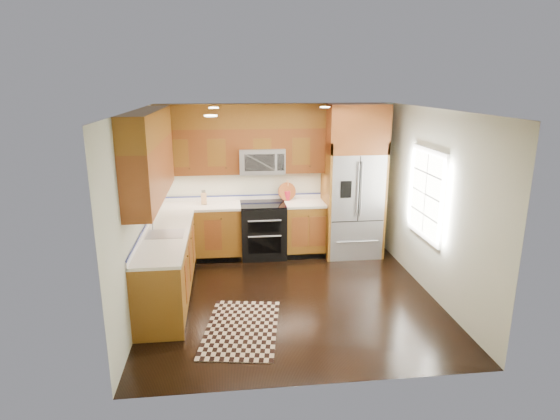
{
  "coord_description": "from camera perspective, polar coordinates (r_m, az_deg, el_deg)",
  "views": [
    {
      "loc": [
        -0.85,
        -6.0,
        2.95
      ],
      "look_at": [
        -0.08,
        0.6,
        1.12
      ],
      "focal_mm": 30.0,
      "sensor_mm": 36.0,
      "label": 1
    }
  ],
  "objects": [
    {
      "name": "wall_back",
      "position": [
        8.21,
        -0.58,
        3.82
      ],
      "size": [
        4.0,
        0.02,
        2.6
      ],
      "primitive_type": "cube",
      "color": "beige",
      "rests_on": "ground"
    },
    {
      "name": "wall_left",
      "position": [
        6.33,
        -16.88,
        -0.39
      ],
      "size": [
        0.02,
        4.0,
        2.6
      ],
      "primitive_type": "cube",
      "color": "beige",
      "rests_on": "ground"
    },
    {
      "name": "window",
      "position": [
        6.99,
        17.42,
        1.87
      ],
      "size": [
        0.04,
        1.1,
        1.3
      ],
      "color": "white",
      "rests_on": "ground"
    },
    {
      "name": "base_cabinets",
      "position": [
        7.35,
        -9.26,
        -4.7
      ],
      "size": [
        2.85,
        3.0,
        0.9
      ],
      "color": "brown",
      "rests_on": "ground"
    },
    {
      "name": "cutting_board",
      "position": [
        8.18,
        0.85,
        1.27
      ],
      "size": [
        0.39,
        0.39,
        0.02
      ],
      "primitive_type": "cylinder",
      "rotation": [
        0.0,
        0.0,
        0.25
      ],
      "color": "brown",
      "rests_on": "countertop"
    },
    {
      "name": "utensil_crock",
      "position": [
        8.17,
        0.84,
        2.06
      ],
      "size": [
        0.14,
        0.14,
        0.35
      ],
      "color": "maroon",
      "rests_on": "countertop"
    },
    {
      "name": "upper_cabinets",
      "position": [
        7.15,
        -9.09,
        7.79
      ],
      "size": [
        2.85,
        3.0,
        1.15
      ],
      "color": "brown",
      "rests_on": "ground"
    },
    {
      "name": "range",
      "position": [
        8.08,
        -2.07,
        -2.48
      ],
      "size": [
        0.76,
        0.67,
        0.95
      ],
      "color": "black",
      "rests_on": "ground"
    },
    {
      "name": "countertop",
      "position": [
        7.3,
        -8.27,
        -0.89
      ],
      "size": [
        2.86,
        3.01,
        0.04
      ],
      "color": "white",
      "rests_on": "base_cabinets"
    },
    {
      "name": "rug",
      "position": [
        5.97,
        -4.7,
        -14.18
      ],
      "size": [
        1.09,
        1.57,
        0.01
      ],
      "primitive_type": "cube",
      "rotation": [
        0.0,
        0.0,
        -0.16
      ],
      "color": "black",
      "rests_on": "ground"
    },
    {
      "name": "wall_right",
      "position": [
        6.84,
        18.19,
        0.67
      ],
      "size": [
        0.02,
        4.0,
        2.6
      ],
      "primitive_type": "cube",
      "color": "beige",
      "rests_on": "ground"
    },
    {
      "name": "refrigerator",
      "position": [
        8.09,
        8.91,
        3.49
      ],
      "size": [
        0.98,
        0.75,
        2.6
      ],
      "color": "#B2B2B7",
      "rests_on": "ground"
    },
    {
      "name": "ground",
      "position": [
        6.74,
        1.29,
        -10.56
      ],
      "size": [
        4.0,
        4.0,
        0.0
      ],
      "primitive_type": "plane",
      "color": "black",
      "rests_on": "ground"
    },
    {
      "name": "knife_block",
      "position": [
        8.01,
        -9.28,
        1.41
      ],
      "size": [
        0.1,
        0.13,
        0.25
      ],
      "color": "tan",
      "rests_on": "countertop"
    },
    {
      "name": "sink_faucet",
      "position": [
        6.59,
        -14.07,
        -2.36
      ],
      "size": [
        0.54,
        0.44,
        0.37
      ],
      "color": "#B2B2B7",
      "rests_on": "countertop"
    },
    {
      "name": "microwave",
      "position": [
        7.93,
        -2.24,
        6.03
      ],
      "size": [
        0.76,
        0.4,
        0.42
      ],
      "color": "#B2B2B7",
      "rests_on": "ground"
    }
  ]
}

